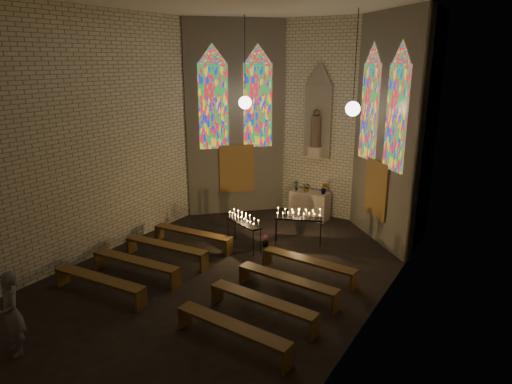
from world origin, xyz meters
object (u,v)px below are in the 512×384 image
(aisle_flower_pot, at_px, (265,241))
(votive_stand_left, at_px, (244,221))
(visitor, at_px, (12,313))
(altar, at_px, (310,205))
(votive_stand_right, at_px, (299,216))

(aisle_flower_pot, xyz_separation_m, votive_stand_left, (-0.50, -0.47, 0.72))
(aisle_flower_pot, distance_m, visitor, 7.39)
(altar, bearing_deg, visitor, -98.82)
(altar, relative_size, votive_stand_left, 0.96)
(votive_stand_right, height_order, visitor, visitor)
(aisle_flower_pot, bearing_deg, votive_stand_right, 40.97)
(altar, height_order, votive_stand_left, votive_stand_left)
(aisle_flower_pot, bearing_deg, votive_stand_left, -136.75)
(visitor, bearing_deg, aisle_flower_pot, 96.57)
(votive_stand_left, bearing_deg, visitor, -77.13)
(aisle_flower_pot, height_order, votive_stand_right, votive_stand_right)
(aisle_flower_pot, height_order, votive_stand_left, votive_stand_left)
(altar, bearing_deg, votive_stand_right, -73.13)
(votive_stand_right, xyz_separation_m, visitor, (-2.33, -7.89, -0.07))
(votive_stand_left, height_order, votive_stand_right, votive_stand_right)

